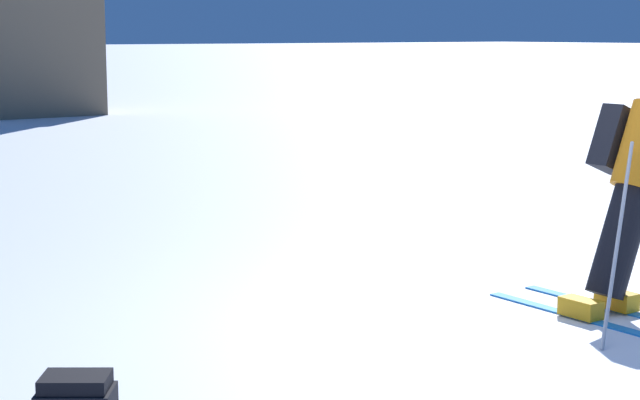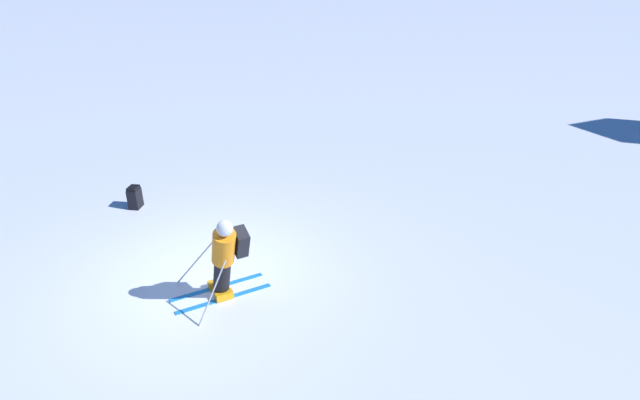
% 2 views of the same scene
% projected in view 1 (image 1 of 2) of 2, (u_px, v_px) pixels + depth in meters
% --- Properties ---
extents(ground_plane, '(300.00, 300.00, 0.00)m').
position_uv_depth(ground_plane, '(526.00, 331.00, 6.72)').
color(ground_plane, white).
extents(skier, '(1.37, 1.59, 1.65)m').
position_uv_depth(skier, '(634.00, 177.00, 7.20)').
color(skier, '#1E7AC6').
rests_on(skier, ground).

